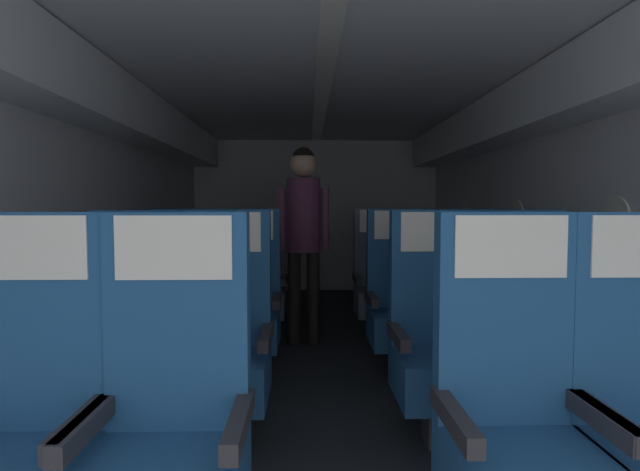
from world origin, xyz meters
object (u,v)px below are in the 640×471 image
seat_a_left_window (19,435)px  flight_attendant (304,223)px  seat_b_left_window (130,346)px  seat_c_left_aisle (246,307)px  seat_b_right_window (439,344)px  seat_d_right_window (381,284)px  seat_a_right_window (518,428)px  seat_c_left_window (181,307)px  seat_b_right_aisle (527,343)px  seat_d_left_aisle (259,285)px  seat_c_right_window (402,306)px  seat_d_left_window (208,285)px  seat_c_right_aisle (467,305)px  seat_d_right_aisle (432,284)px  seat_a_left_aisle (169,435)px  seat_b_left_aisle (223,345)px

seat_a_left_window → flight_attendant: size_ratio=0.69×
seat_b_left_window → seat_c_left_aisle: 1.05m
seat_b_right_window → seat_d_right_window: (-0.01, 1.92, 0.00)m
seat_a_left_window → seat_a_right_window: size_ratio=1.00×
seat_c_left_window → seat_c_left_aisle: (0.44, -0.01, 0.00)m
seat_c_left_aisle → seat_d_right_window: (1.06, 0.97, 0.00)m
seat_b_left_window → seat_d_right_window: (1.51, 1.93, 0.00)m
seat_b_right_aisle → seat_d_right_window: size_ratio=1.00×
seat_b_right_window → seat_c_left_aisle: size_ratio=1.00×
seat_b_left_window → seat_d_left_aisle: same height
seat_c_right_window → flight_attendant: 1.18m
seat_c_right_window → seat_d_left_window: bearing=147.9°
seat_a_left_window → seat_c_right_window: 2.45m
seat_a_right_window → seat_c_right_aisle: 1.97m
seat_b_right_aisle → flight_attendant: (-1.14, 1.74, 0.55)m
seat_d_left_window → seat_d_right_aisle: same height
seat_c_left_aisle → seat_d_left_window: (-0.45, 0.97, 0.00)m
seat_b_left_window → seat_c_left_window: same height
seat_d_right_aisle → seat_d_right_window: size_ratio=1.00×
seat_b_right_window → seat_d_right_window: same height
seat_a_left_aisle → seat_c_left_window: bearing=103.1°
seat_d_right_aisle → flight_attendant: size_ratio=0.69×
seat_a_right_window → seat_b_left_aisle: bearing=138.1°
seat_a_left_aisle → seat_b_left_aisle: size_ratio=1.00×
seat_a_left_aisle → seat_d_right_window: 3.08m
seat_a_left_window → seat_c_left_window: same height
seat_a_left_aisle → seat_b_right_aisle: (1.52, 0.98, 0.00)m
seat_b_left_window → seat_c_left_aisle: same height
seat_b_left_window → seat_c_right_window: size_ratio=1.00×
seat_b_left_aisle → seat_c_left_aisle: size_ratio=1.00×
seat_b_left_aisle → seat_a_right_window: bearing=-41.9°
seat_b_right_window → seat_c_right_aisle: size_ratio=1.00×
seat_b_left_window → seat_c_left_aisle: (0.45, 0.95, 0.00)m
seat_a_left_aisle → flight_attendant: bearing=82.0°
seat_a_right_window → seat_b_left_aisle: same height
seat_b_left_window → seat_c_right_window: (1.52, 0.97, 0.00)m
seat_c_left_aisle → seat_c_right_window: (1.07, 0.02, 0.00)m
seat_d_right_aisle → seat_d_right_window: (-0.45, 0.01, 0.00)m
seat_b_right_aisle → seat_b_right_window: bearing=-177.9°
seat_d_left_window → seat_d_right_aisle: size_ratio=1.00×
seat_d_right_window → seat_c_left_aisle: bearing=-137.6°
seat_b_right_aisle → seat_d_right_aisle: (-0.01, 1.90, 0.00)m
seat_b_left_aisle → seat_c_right_window: same height
seat_b_right_window → seat_c_right_window: size_ratio=1.00×
seat_a_right_window → seat_c_left_window: size_ratio=1.00×
seat_a_right_window → flight_attendant: flight_attendant is taller
seat_a_left_window → seat_b_right_aisle: (1.97, 0.97, 0.00)m
flight_attendant → seat_c_left_window: bearing=-148.4°
seat_c_left_aisle → seat_b_left_window: bearing=-115.3°
seat_a_left_aisle → seat_a_right_window: 1.06m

